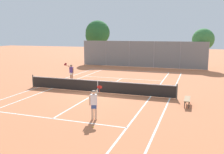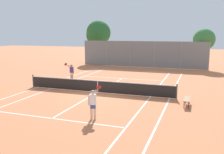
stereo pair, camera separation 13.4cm
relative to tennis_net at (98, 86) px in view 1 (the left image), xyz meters
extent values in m
plane|color=#C67047|center=(0.00, 0.00, -0.51)|extent=(120.00, 120.00, 0.00)
cube|color=silver|center=(0.00, 11.90, -0.51)|extent=(11.00, 0.10, 0.01)
cube|color=silver|center=(-5.50, 0.00, -0.51)|extent=(0.10, 23.80, 0.01)
cube|color=silver|center=(5.50, 0.00, -0.51)|extent=(0.10, 23.80, 0.01)
cube|color=silver|center=(-4.13, 0.00, -0.51)|extent=(0.10, 23.80, 0.01)
cube|color=silver|center=(4.13, 0.00, -0.51)|extent=(0.10, 23.80, 0.01)
cube|color=silver|center=(0.00, -6.40, -0.51)|extent=(8.26, 0.10, 0.01)
cube|color=silver|center=(0.00, 6.40, -0.51)|extent=(8.26, 0.10, 0.01)
cube|color=silver|center=(0.00, 0.00, -0.51)|extent=(0.10, 12.80, 0.01)
cylinder|color=#474C47|center=(-5.95, 0.00, 0.03)|extent=(0.10, 0.10, 1.07)
cylinder|color=#474C47|center=(5.95, 0.00, 0.03)|extent=(0.10, 0.10, 1.07)
cube|color=black|center=(0.00, 0.00, -0.04)|extent=(11.90, 0.02, 0.89)
cube|color=white|center=(0.00, 0.00, 0.41)|extent=(11.90, 0.03, 0.06)
cube|color=white|center=(0.00, 0.00, -0.06)|extent=(0.05, 0.03, 0.89)
cylinder|color=beige|center=(2.08, -5.84, -0.10)|extent=(0.13, 0.13, 0.82)
cylinder|color=beige|center=(2.25, -5.78, -0.10)|extent=(0.13, 0.13, 0.82)
cube|color=#334C8C|center=(2.16, -5.81, 0.23)|extent=(0.32, 0.25, 0.24)
cube|color=white|center=(2.16, -5.81, 0.59)|extent=(0.38, 0.29, 0.56)
sphere|color=beige|center=(2.16, -5.81, 0.98)|extent=(0.22, 0.22, 0.22)
cylinder|color=black|center=(2.16, -5.81, 1.05)|extent=(0.23, 0.23, 0.02)
cylinder|color=beige|center=(1.95, -5.87, 0.53)|extent=(0.08, 0.08, 0.52)
cylinder|color=beige|center=(2.25, -5.64, 0.88)|extent=(0.21, 0.46, 0.35)
cylinder|color=maroon|center=(2.30, -5.35, 1.04)|extent=(0.10, 0.25, 0.22)
cylinder|color=maroon|center=(2.26, -5.24, 1.15)|extent=(0.32, 0.27, 0.23)
cylinder|color=tan|center=(-4.06, 3.48, -0.10)|extent=(0.13, 0.13, 0.82)
cylinder|color=tan|center=(-4.24, 3.52, -0.10)|extent=(0.13, 0.13, 0.82)
cube|color=white|center=(-4.15, 3.50, 0.23)|extent=(0.31, 0.23, 0.24)
cube|color=#4C388C|center=(-4.15, 3.50, 0.59)|extent=(0.37, 0.26, 0.56)
sphere|color=tan|center=(-4.15, 3.50, 0.98)|extent=(0.22, 0.22, 0.22)
cylinder|color=black|center=(-4.15, 3.50, 1.05)|extent=(0.23, 0.23, 0.02)
cylinder|color=tan|center=(-3.93, 3.45, 0.53)|extent=(0.08, 0.08, 0.52)
cylinder|color=tan|center=(-4.30, 3.39, 0.88)|extent=(0.17, 0.46, 0.35)
cylinder|color=maroon|center=(-4.48, 3.16, 1.04)|extent=(0.08, 0.25, 0.22)
cylinder|color=maroon|center=(-4.50, 3.04, 1.15)|extent=(0.31, 0.25, 0.23)
sphere|color=#D1DB33|center=(1.10, 5.60, -0.48)|extent=(0.07, 0.07, 0.07)
sphere|color=#D1DB33|center=(-0.11, 0.18, -0.48)|extent=(0.07, 0.07, 0.07)
sphere|color=#D1DB33|center=(2.57, -6.88, -0.48)|extent=(0.07, 0.07, 0.07)
sphere|color=#D1DB33|center=(0.93, 1.28, -0.48)|extent=(0.07, 0.07, 0.07)
sphere|color=#D1DB33|center=(-0.80, 4.85, -0.48)|extent=(0.07, 0.07, 0.07)
sphere|color=#D1DB33|center=(1.43, 1.41, -0.48)|extent=(0.07, 0.07, 0.07)
cube|color=olive|center=(6.72, -1.48, -0.07)|extent=(0.36, 1.50, 0.05)
cylinder|color=#262626|center=(6.59, -2.12, -0.30)|extent=(0.05, 0.05, 0.41)
cylinder|color=#262626|center=(6.59, -0.85, -0.30)|extent=(0.05, 0.05, 0.41)
cylinder|color=#262626|center=(6.85, -2.12, -0.30)|extent=(0.05, 0.05, 0.41)
cylinder|color=#262626|center=(6.85, -0.85, -0.30)|extent=(0.05, 0.05, 0.41)
cylinder|color=gray|center=(-8.44, 15.49, 1.25)|extent=(0.08, 0.08, 3.52)
cylinder|color=gray|center=(-5.06, 15.49, 1.25)|extent=(0.08, 0.08, 3.52)
cylinder|color=gray|center=(-1.69, 15.49, 1.25)|extent=(0.08, 0.08, 3.52)
cylinder|color=gray|center=(1.69, 15.49, 1.25)|extent=(0.08, 0.08, 3.52)
cylinder|color=gray|center=(5.06, 15.49, 1.25)|extent=(0.08, 0.08, 3.52)
cylinder|color=gray|center=(8.44, 15.49, 1.25)|extent=(0.08, 0.08, 3.52)
cube|color=slate|center=(0.00, 15.49, 1.25)|extent=(16.87, 0.02, 3.48)
cylinder|color=brown|center=(-7.73, 18.97, 1.14)|extent=(0.26, 0.26, 3.30)
sphere|color=#26602D|center=(-7.73, 18.97, 4.11)|extent=(3.77, 3.77, 3.77)
sphere|color=#26602D|center=(-8.25, 18.73, 3.64)|extent=(2.68, 2.68, 2.68)
cylinder|color=brown|center=(7.73, 17.07, 0.88)|extent=(0.20, 0.20, 2.78)
sphere|color=#387A3D|center=(7.73, 17.07, 3.24)|extent=(2.79, 2.79, 2.79)
sphere|color=#387A3D|center=(7.76, 16.80, 2.89)|extent=(1.89, 1.89, 1.89)
camera|label=1|loc=(7.19, -17.48, 4.01)|focal=40.00mm
camera|label=2|loc=(7.32, -17.43, 4.01)|focal=40.00mm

